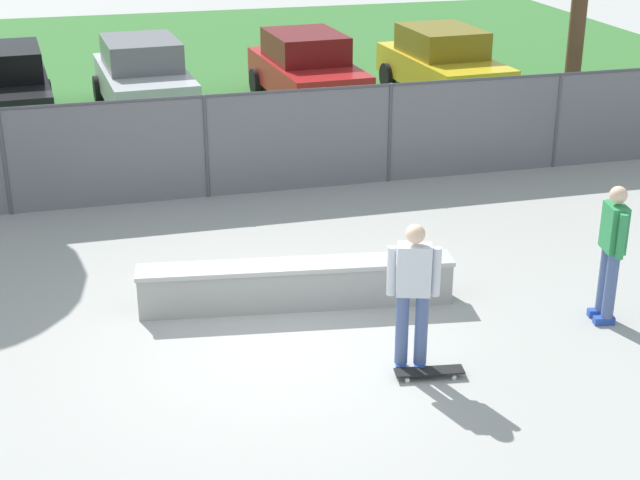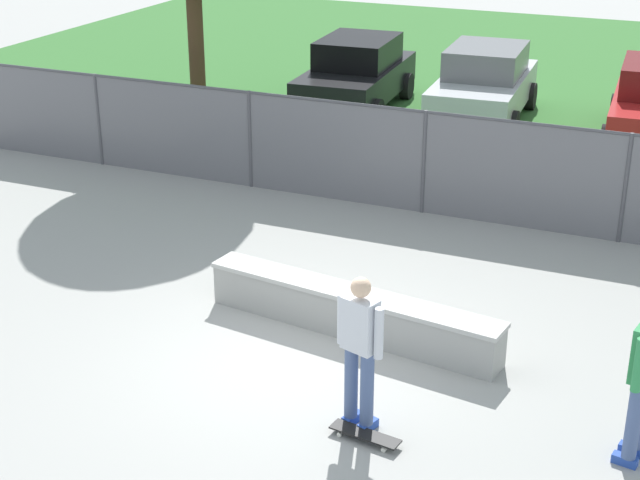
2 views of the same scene
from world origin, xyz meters
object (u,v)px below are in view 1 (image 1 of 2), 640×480
Objects in this scene: concrete_ledge at (296,284)px; car_red at (307,68)px; car_yellow at (443,63)px; bystander at (612,248)px; car_black at (5,86)px; skateboard at (429,371)px; skateboarder at (413,292)px; car_silver at (143,76)px.

concrete_ledge is 0.97× the size of car_red.
car_yellow is 2.36× the size of bystander.
car_yellow is (10.09, -0.18, 0.00)m from car_black.
bystander reaches higher than skateboard.
skateboarder is 0.97m from skateboard.
skateboard is at bearing -52.87° from skateboarder.
car_yellow is at bearing 78.49° from bystander.
concrete_ledge is 2.30× the size of skateboarder.
car_red and car_yellow have the same top height.
skateboarder is 0.42× the size of car_red.
car_silver is at bearing 177.30° from car_red.
concrete_ledge reaches higher than skateboard.
car_red is at bearing 81.38° from skateboarder.
car_black is 6.77m from car_red.
skateboard is 12.80m from car_red.
car_silver is at bearing 98.52° from skateboarder.
car_red is at bearing -2.70° from car_silver.
car_black is at bearing 111.04° from concrete_ledge.
car_black is (-5.04, 12.61, 0.77)m from skateboard.
skateboard is at bearing -64.72° from concrete_ledge.
skateboarder is at bearing 127.13° from skateboard.
car_yellow is (7.10, -0.40, 0.00)m from car_silver.
bystander reaches higher than car_silver.
car_black reaches higher than concrete_ledge.
car_yellow is at bearing 59.26° from concrete_ledge.
bystander is (2.68, 0.77, 0.94)m from skateboard.
car_red is 2.36× the size of bystander.
concrete_ledge is at bearing 115.28° from skateboard.
skateboarder reaches higher than car_silver.
car_silver reaches higher than concrete_ledge.
concrete_ledge is at bearing -120.74° from car_yellow.
car_black is (-4.89, 12.40, -0.17)m from skateboarder.
car_red reaches higher than concrete_ledge.
skateboarder reaches higher than car_yellow.
car_black is 2.36× the size of bystander.
concrete_ledge is 11.92m from car_yellow.
concrete_ledge is at bearing -68.96° from car_black.
car_red is (1.89, 12.45, -0.17)m from skateboarder.
car_yellow is at bearing -3.86° from car_red.
car_yellow is 11.90m from bystander.
concrete_ledge is 5.09× the size of skateboard.
bystander is at bearing -20.98° from concrete_ledge.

